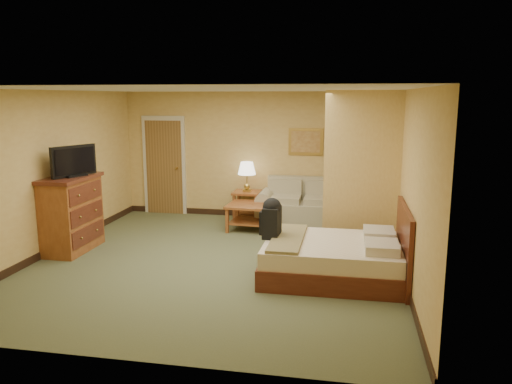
% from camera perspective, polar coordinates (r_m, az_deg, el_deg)
% --- Properties ---
extents(floor, '(6.00, 6.00, 0.00)m').
position_cam_1_polar(floor, '(7.78, -4.44, -7.91)').
color(floor, '#535B3B').
rests_on(floor, ground).
extents(ceiling, '(6.00, 6.00, 0.00)m').
position_cam_1_polar(ceiling, '(7.37, -4.74, 11.61)').
color(ceiling, white).
rests_on(ceiling, back_wall).
extents(back_wall, '(5.50, 0.02, 2.60)m').
position_cam_1_polar(back_wall, '(10.36, -0.25, 4.22)').
color(back_wall, tan).
rests_on(back_wall, floor).
extents(left_wall, '(0.02, 6.00, 2.60)m').
position_cam_1_polar(left_wall, '(8.60, -22.58, 2.01)').
color(left_wall, tan).
rests_on(left_wall, floor).
extents(right_wall, '(0.02, 6.00, 2.60)m').
position_cam_1_polar(right_wall, '(7.25, 16.88, 0.87)').
color(right_wall, tan).
rests_on(right_wall, floor).
extents(partition, '(1.20, 0.15, 2.60)m').
position_cam_1_polar(partition, '(8.12, 11.99, 2.13)').
color(partition, tan).
rests_on(partition, floor).
extents(door, '(0.94, 0.16, 2.10)m').
position_cam_1_polar(door, '(10.89, -10.42, 2.95)').
color(door, beige).
rests_on(door, floor).
extents(baseboard, '(5.50, 0.02, 0.12)m').
position_cam_1_polar(baseboard, '(10.57, -0.25, -2.48)').
color(baseboard, black).
rests_on(baseboard, floor).
extents(loveseat, '(1.80, 0.84, 0.91)m').
position_cam_1_polar(loveseat, '(9.97, 5.36, -1.95)').
color(loveseat, tan).
rests_on(loveseat, floor).
extents(side_table, '(0.55, 0.55, 0.60)m').
position_cam_1_polar(side_table, '(10.18, -1.04, -1.05)').
color(side_table, brown).
rests_on(side_table, floor).
extents(table_lamp, '(0.36, 0.36, 0.60)m').
position_cam_1_polar(table_lamp, '(10.07, -1.06, 2.63)').
color(table_lamp, '#B89943').
rests_on(table_lamp, side_table).
extents(coffee_table, '(0.83, 0.83, 0.50)m').
position_cam_1_polar(coffee_table, '(9.47, -0.80, -2.21)').
color(coffee_table, brown).
rests_on(coffee_table, floor).
extents(wall_picture, '(0.70, 0.04, 0.54)m').
position_cam_1_polar(wall_picture, '(10.16, 5.70, 5.73)').
color(wall_picture, '#B78E3F').
rests_on(wall_picture, back_wall).
extents(dresser, '(0.61, 1.16, 1.24)m').
position_cam_1_polar(dresser, '(8.67, -20.31, -2.31)').
color(dresser, brown).
rests_on(dresser, floor).
extents(tv, '(0.37, 0.78, 0.50)m').
position_cam_1_polar(tv, '(8.48, -20.10, 3.24)').
color(tv, black).
rests_on(tv, dresser).
extents(bed, '(1.94, 1.62, 1.05)m').
position_cam_1_polar(bed, '(7.11, 9.22, -7.43)').
color(bed, '#4D1D12').
rests_on(bed, floor).
extents(backpack, '(0.27, 0.35, 0.58)m').
position_cam_1_polar(backpack, '(7.10, 1.83, -2.84)').
color(backpack, black).
rests_on(backpack, bed).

